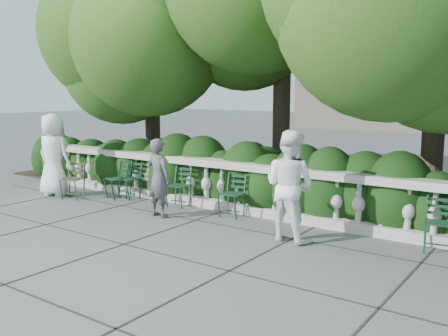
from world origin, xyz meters
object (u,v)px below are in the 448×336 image
Objects in this scene: chair_a at (111,200)px; person_woman_grey at (159,178)px; chair_c at (124,200)px; chair_e at (437,255)px; person_businessman at (54,155)px; chair_d at (228,219)px; person_casual_man at (289,186)px; chair_weathered at (69,200)px; chair_b at (174,208)px.

person_woman_grey is at bearing 2.65° from chair_a.
chair_c is at bearing 50.95° from chair_a.
person_businessman reaches higher than chair_e.
chair_a is 0.45× the size of person_businessman.
person_casual_man reaches higher than chair_d.
chair_weathered is 5.37m from person_casual_man.
chair_c is 1.95m from person_businessman.
chair_b is 1.03m from person_woman_grey.
person_casual_man is (4.35, -0.56, 0.88)m from chair_c.
chair_c and chair_e have the same top height.
person_casual_man is at bearing -176.39° from chair_e.
person_casual_man reaches higher than person_woman_grey.
person_woman_grey is 0.85× the size of person_casual_man.
chair_d is at bearing -9.43° from chair_weathered.
chair_weathered is at bearing 174.64° from chair_e.
person_businessman reaches higher than person_casual_man.
person_businessman is 3.26m from person_woman_grey.
chair_d is (2.80, -0.03, 0.00)m from chair_c.
chair_e is (6.75, 0.18, 0.00)m from chair_a.
chair_c is at bearing 168.94° from chair_e.
chair_a is at bearing -8.80° from person_woman_grey.
chair_c is 1.00× the size of chair_weathered.
chair_e is 7.47m from chair_weathered.
chair_e is (6.49, 0.01, 0.00)m from chair_c.
chair_d is 0.48× the size of person_casual_man.
person_woman_grey is at bearing 174.04° from person_businessman.
person_woman_grey reaches higher than chair_d.
chair_d is 4.54m from person_businessman.
person_woman_grey is at bearing -13.26° from chair_c.
chair_c is 4.48m from person_casual_man.
person_casual_man is at bearing -18.14° from chair_weathered.
chair_c is 1.19m from chair_weathered.
chair_c is 0.48× the size of person_casual_man.
chair_weathered is 0.56× the size of person_woman_grey.
chair_c is 1.00× the size of chair_d.
chair_weathered is 1.16m from person_businessman.
person_woman_grey is at bearing 176.65° from chair_e.
person_businessman is at bearing -174.42° from chair_b.
person_businessman is 1.25× the size of person_woman_grey.
chair_e is 0.45× the size of person_businessman.
chair_b is 1.00× the size of chair_weathered.
chair_a is 0.48× the size of person_casual_man.
chair_d is 1.51m from person_woman_grey.
chair_a is 1.00× the size of chair_c.
person_woman_grey is at bearing -78.83° from chair_b.
chair_b is 3.24m from person_businessman.
chair_d is 3.69m from chair_e.
person_businessman is at bearing 173.16° from chair_e.
chair_e is (5.06, -0.01, 0.00)m from chair_b.
chair_b is 0.45× the size of person_businessman.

